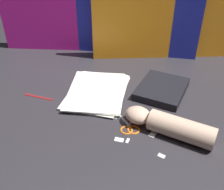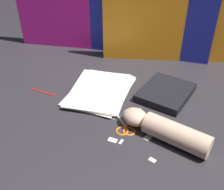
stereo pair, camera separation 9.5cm
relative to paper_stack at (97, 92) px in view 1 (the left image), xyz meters
name	(u,v)px [view 1 (the left image)]	position (x,y,z in m)	size (l,w,h in m)	color
ground_plane	(109,107)	(0.06, -0.08, -0.01)	(6.00, 6.00, 0.00)	#2D2B30
backdrop_panel_center	(127,2)	(0.07, 0.40, 0.25)	(0.71, 0.04, 0.53)	#2833D1
backdrop_panel_right	(178,19)	(0.32, 0.40, 0.18)	(0.80, 0.18, 0.39)	orange
paper_stack	(97,92)	(0.00, 0.00, 0.00)	(0.25, 0.31, 0.02)	white
book_closed	(162,89)	(0.26, 0.05, 0.01)	(0.24, 0.26, 0.03)	black
scissors	(129,123)	(0.15, -0.17, 0.00)	(0.13, 0.17, 0.01)	silver
hand_forearm	(170,125)	(0.28, -0.20, 0.03)	(0.31, 0.17, 0.07)	beige
paper_scrap_near	(162,156)	(0.26, -0.30, -0.01)	(0.03, 0.02, 0.00)	white
paper_scrap_mid	(153,134)	(0.23, -0.21, -0.01)	(0.03, 0.04, 0.00)	white
paper_scrap_far	(119,140)	(0.13, -0.25, -0.01)	(0.03, 0.02, 0.00)	white
paper_scrap_side	(128,141)	(0.15, -0.25, -0.01)	(0.01, 0.02, 0.00)	white
pen	(38,96)	(-0.23, -0.06, -0.01)	(0.13, 0.03, 0.01)	red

